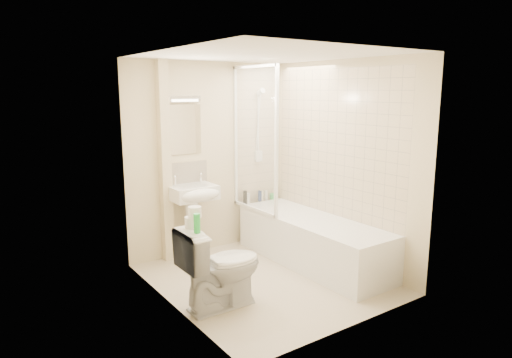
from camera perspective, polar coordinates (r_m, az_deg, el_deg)
floor at (r=5.15m, az=1.23°, el=-12.43°), size 2.50×2.50×0.00m
wall_back at (r=5.84m, az=-5.96°, el=2.62°), size 2.20×0.02×2.40m
wall_left at (r=4.25m, az=-10.76°, el=-0.69°), size 0.02×2.50×2.40m
wall_right at (r=5.51m, az=10.58°, el=1.98°), size 0.02×2.50×2.40m
ceiling at (r=4.73m, az=1.36°, el=15.28°), size 2.20×2.50×0.02m
tile_back at (r=6.20m, az=0.15°, el=5.26°), size 0.70×0.01×1.75m
tile_right at (r=5.53m, az=9.98°, el=4.38°), size 0.01×2.10×1.75m
pipe_boxing at (r=5.52m, az=-11.30°, el=1.96°), size 0.12×0.12×2.40m
splashback at (r=5.70m, az=-8.86°, el=0.61°), size 0.60×0.02×0.30m
mirror at (r=5.63m, az=-9.01°, el=6.12°), size 0.46×0.01×0.60m
strip_light at (r=5.59m, az=-9.02°, el=9.89°), size 0.42×0.07×0.07m
bathtub at (r=5.55m, az=7.08°, el=-7.56°), size 0.70×2.10×0.55m
shower_screen at (r=5.64m, az=-0.20°, el=4.93°), size 0.04×0.92×1.80m
shower_fixture at (r=6.15m, az=0.38°, el=6.34°), size 0.10×0.16×0.99m
pedestal_sink at (r=5.57m, az=-7.74°, el=-2.73°), size 0.54×0.49×1.04m
bottle_black_a at (r=6.12m, az=-1.37°, el=-2.29°), size 0.05×0.05×0.17m
bottle_white_a at (r=6.15m, az=-1.04°, el=-2.42°), size 0.06×0.06×0.14m
bottle_blue at (r=6.26m, az=0.49°, el=-2.12°), size 0.05×0.05×0.15m
bottle_cream at (r=6.28m, az=0.70°, el=-2.09°), size 0.05×0.05×0.15m
bottle_white_b at (r=6.32m, az=1.26°, el=-2.06°), size 0.05×0.05×0.13m
bottle_green at (r=6.39m, az=2.04°, el=-2.17°), size 0.07×0.07×0.08m
toilet at (r=4.42m, az=-4.38°, el=-10.81°), size 0.47×0.80×0.81m
toilet_roll_lower at (r=4.23m, az=-8.10°, el=-5.37°), size 0.12×0.12×0.10m
toilet_roll_upper at (r=4.18m, az=-7.67°, el=-4.12°), size 0.12×0.12×0.10m
green_bottle at (r=4.06m, az=-7.39°, el=-5.51°), size 0.06×0.06×0.18m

